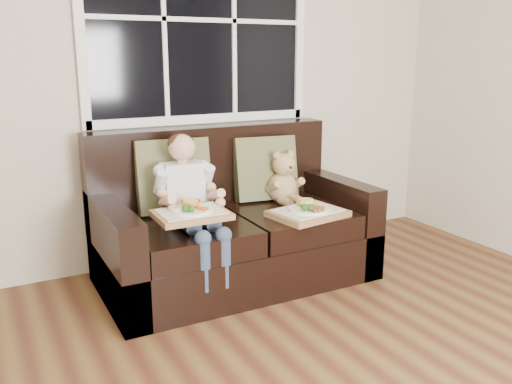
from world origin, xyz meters
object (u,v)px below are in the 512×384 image
loveseat (231,231)px  teddy_bear (284,181)px  tray_left (191,213)px  tray_right (308,212)px  child (188,193)px

loveseat → teddy_bear: size_ratio=4.65×
tray_left → tray_right: size_ratio=0.83×
loveseat → tray_left: bearing=-140.6°
tray_left → tray_right: bearing=-0.9°
child → teddy_bear: size_ratio=2.20×
tray_left → loveseat: bearing=40.1°
child → tray_right: child is taller
tray_left → tray_right: (0.76, -0.02, -0.09)m
loveseat → child: size_ratio=2.12×
loveseat → tray_right: (0.36, -0.35, 0.17)m
teddy_bear → tray_right: bearing=-98.1°
loveseat → teddy_bear: 0.50m
tray_right → loveseat: bearing=127.4°
teddy_bear → tray_left: 0.88m
loveseat → tray_left: (-0.40, -0.33, 0.26)m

